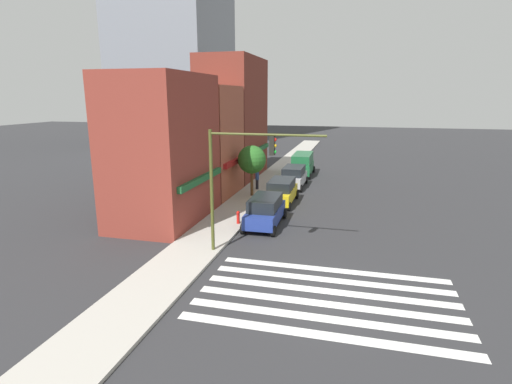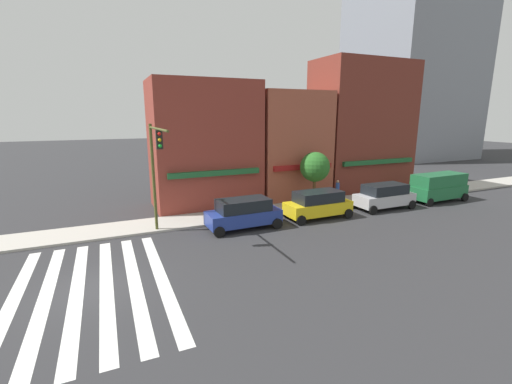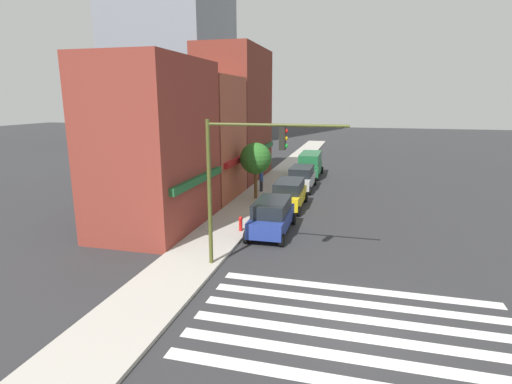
% 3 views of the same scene
% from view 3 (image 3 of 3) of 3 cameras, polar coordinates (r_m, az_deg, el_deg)
% --- Properties ---
extents(ground_plane, '(200.00, 200.00, 0.00)m').
position_cam_3_polar(ground_plane, '(14.45, 13.72, -18.25)').
color(ground_plane, '#2D2D30').
extents(sidewalk_left, '(120.00, 3.00, 0.15)m').
position_cam_3_polar(sidewalk_left, '(16.17, -14.82, -14.42)').
color(sidewalk_left, '#B2ADA3').
rests_on(sidewalk_left, ground_plane).
extents(crosswalk_stripes, '(6.16, 10.80, 0.01)m').
position_cam_3_polar(crosswalk_stripes, '(14.45, 13.72, -18.24)').
color(crosswalk_stripes, silver).
rests_on(crosswalk_stripes, ground_plane).
extents(storefront_row, '(24.11, 5.30, 12.02)m').
position_cam_3_polar(storefront_row, '(31.52, -6.71, 9.13)').
color(storefront_row, maroon).
rests_on(storefront_row, ground_plane).
extents(traffic_signal, '(0.32, 5.95, 6.62)m').
position_cam_3_polar(traffic_signal, '(16.94, -2.37, 3.42)').
color(traffic_signal, '#474C1E').
rests_on(traffic_signal, ground_plane).
extents(suv_blue, '(4.74, 2.12, 1.94)m').
position_cam_3_polar(suv_blue, '(22.55, 2.28, -3.40)').
color(suv_blue, navy).
rests_on(suv_blue, ground_plane).
extents(suv_yellow, '(4.72, 2.12, 1.94)m').
position_cam_3_polar(suv_yellow, '(27.91, 4.74, -0.20)').
color(suv_yellow, yellow).
rests_on(suv_yellow, ground_plane).
extents(suv_silver, '(4.71, 2.12, 1.94)m').
position_cam_3_polar(suv_silver, '(33.82, 6.52, 2.10)').
color(suv_silver, '#B7B7BC').
rests_on(suv_silver, ground_plane).
extents(van_green, '(5.05, 2.22, 2.34)m').
position_cam_3_polar(van_green, '(39.54, 7.74, 4.04)').
color(van_green, '#1E6638').
rests_on(van_green, ground_plane).
extents(pedestrian_blue_shirt, '(0.32, 0.32, 1.77)m').
position_cam_3_polar(pedestrian_blue_shirt, '(32.20, 0.76, 1.71)').
color(pedestrian_blue_shirt, '#23232D').
rests_on(pedestrian_blue_shirt, sidewalk_left).
extents(fire_hydrant, '(0.24, 0.24, 0.84)m').
position_cam_3_polar(fire_hydrant, '(22.64, -2.21, -4.44)').
color(fire_hydrant, red).
rests_on(fire_hydrant, sidewalk_left).
extents(street_tree, '(2.33, 2.33, 4.20)m').
position_cam_3_polar(street_tree, '(29.54, -0.05, 4.79)').
color(street_tree, brown).
rests_on(street_tree, sidewalk_left).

